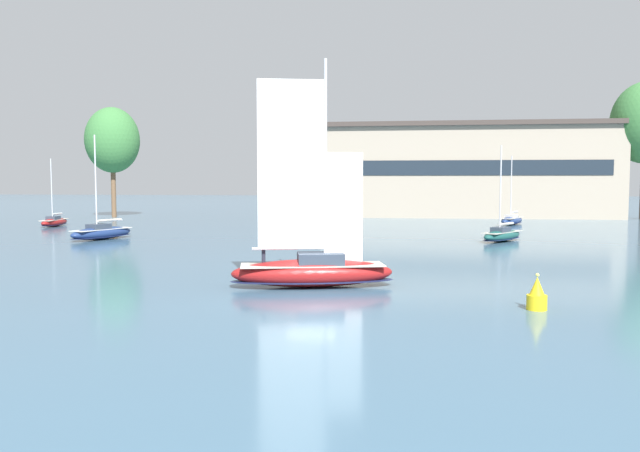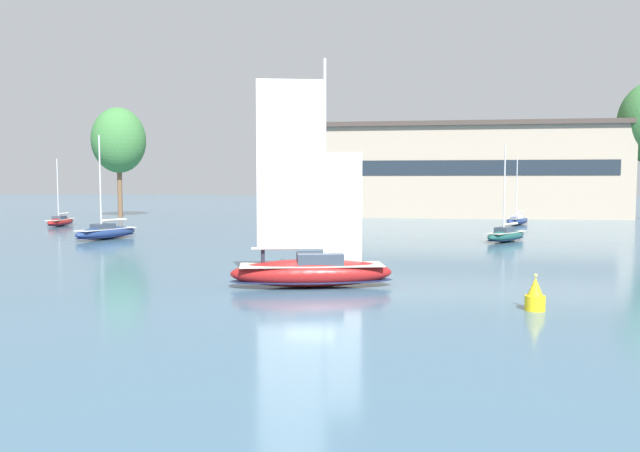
{
  "view_description": "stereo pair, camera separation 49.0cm",
  "coord_description": "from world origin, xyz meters",
  "px_view_note": "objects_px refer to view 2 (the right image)",
  "views": [
    {
      "loc": [
        4.7,
        -32.19,
        5.58
      ],
      "look_at": [
        0.0,
        3.0,
        2.99
      ],
      "focal_mm": 35.0,
      "sensor_mm": 36.0,
      "label": 1
    },
    {
      "loc": [
        5.18,
        -32.13,
        5.58
      ],
      "look_at": [
        0.0,
        3.0,
        2.99
      ],
      "focal_mm": 35.0,
      "sensor_mm": 36.0,
      "label": 2
    }
  ],
  "objects_px": {
    "sailboat_moored_far_slip": "(106,232)",
    "sailboat_moored_outer_mooring": "(517,220)",
    "tree_shore_center": "(119,141)",
    "sailboat_main": "(312,268)",
    "sailboat_moored_mid_channel": "(506,235)",
    "channel_buoy": "(535,296)",
    "sailboat_moored_near_marina": "(60,221)"
  },
  "relations": [
    {
      "from": "sailboat_main",
      "to": "channel_buoy",
      "type": "distance_m",
      "value": 11.43
    },
    {
      "from": "sailboat_moored_near_marina",
      "to": "sailboat_moored_far_slip",
      "type": "distance_m",
      "value": 20.61
    },
    {
      "from": "sailboat_moored_near_marina",
      "to": "sailboat_moored_outer_mooring",
      "type": "xyz_separation_m",
      "value": [
        55.98,
        10.46,
        0.03
      ]
    },
    {
      "from": "sailboat_main",
      "to": "channel_buoy",
      "type": "height_order",
      "value": "sailboat_main"
    },
    {
      "from": "tree_shore_center",
      "to": "sailboat_moored_mid_channel",
      "type": "bearing_deg",
      "value": -30.74
    },
    {
      "from": "sailboat_moored_near_marina",
      "to": "sailboat_moored_outer_mooring",
      "type": "relative_size",
      "value": 0.95
    },
    {
      "from": "tree_shore_center",
      "to": "sailboat_main",
      "type": "xyz_separation_m",
      "value": [
        39.17,
        -58.01,
        -10.71
      ]
    },
    {
      "from": "tree_shore_center",
      "to": "channel_buoy",
      "type": "relative_size",
      "value": 10.42
    },
    {
      "from": "sailboat_moored_far_slip",
      "to": "sailboat_moored_near_marina",
      "type": "bearing_deg",
      "value": 132.24
    },
    {
      "from": "tree_shore_center",
      "to": "sailboat_moored_far_slip",
      "type": "relative_size",
      "value": 1.69
    },
    {
      "from": "sailboat_main",
      "to": "sailboat_moored_far_slip",
      "type": "relative_size",
      "value": 1.2
    },
    {
      "from": "sailboat_main",
      "to": "sailboat_moored_mid_channel",
      "type": "height_order",
      "value": "sailboat_main"
    },
    {
      "from": "tree_shore_center",
      "to": "sailboat_moored_far_slip",
      "type": "bearing_deg",
      "value": -65.86
    },
    {
      "from": "sailboat_main",
      "to": "sailboat_moored_far_slip",
      "type": "height_order",
      "value": "sailboat_main"
    },
    {
      "from": "tree_shore_center",
      "to": "channel_buoy",
      "type": "xyz_separation_m",
      "value": [
        49.64,
        -62.59,
        -11.05
      ]
    },
    {
      "from": "tree_shore_center",
      "to": "sailboat_moored_near_marina",
      "type": "bearing_deg",
      "value": -85.25
    },
    {
      "from": "sailboat_moored_outer_mooring",
      "to": "sailboat_moored_far_slip",
      "type": "bearing_deg",
      "value": -148.59
    },
    {
      "from": "sailboat_moored_near_marina",
      "to": "sailboat_moored_mid_channel",
      "type": "bearing_deg",
      "value": -13.44
    },
    {
      "from": "tree_shore_center",
      "to": "sailboat_main",
      "type": "relative_size",
      "value": 1.41
    },
    {
      "from": "sailboat_main",
      "to": "sailboat_moored_outer_mooring",
      "type": "bearing_deg",
      "value": 69.52
    },
    {
      "from": "sailboat_main",
      "to": "sailboat_moored_mid_channel",
      "type": "relative_size",
      "value": 1.35
    },
    {
      "from": "sailboat_moored_mid_channel",
      "to": "tree_shore_center",
      "type": "bearing_deg",
      "value": 149.26
    },
    {
      "from": "sailboat_moored_far_slip",
      "to": "sailboat_moored_outer_mooring",
      "type": "height_order",
      "value": "sailboat_moored_far_slip"
    },
    {
      "from": "sailboat_moored_mid_channel",
      "to": "channel_buoy",
      "type": "relative_size",
      "value": 5.49
    },
    {
      "from": "sailboat_moored_near_marina",
      "to": "sailboat_moored_mid_channel",
      "type": "relative_size",
      "value": 0.94
    },
    {
      "from": "sailboat_moored_far_slip",
      "to": "sailboat_moored_mid_channel",
      "type": "bearing_deg",
      "value": 4.57
    },
    {
      "from": "sailboat_moored_far_slip",
      "to": "tree_shore_center",
      "type": "bearing_deg",
      "value": 114.14
    },
    {
      "from": "sailboat_moored_outer_mooring",
      "to": "sailboat_moored_mid_channel",
      "type": "bearing_deg",
      "value": -101.6
    },
    {
      "from": "sailboat_moored_far_slip",
      "to": "sailboat_moored_outer_mooring",
      "type": "distance_m",
      "value": 49.36
    },
    {
      "from": "channel_buoy",
      "to": "sailboat_moored_mid_channel",
      "type": "bearing_deg",
      "value": 84.0
    },
    {
      "from": "tree_shore_center",
      "to": "sailboat_moored_near_marina",
      "type": "distance_m",
      "value": 22.24
    },
    {
      "from": "sailboat_main",
      "to": "sailboat_moored_near_marina",
      "type": "height_order",
      "value": "sailboat_main"
    }
  ]
}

